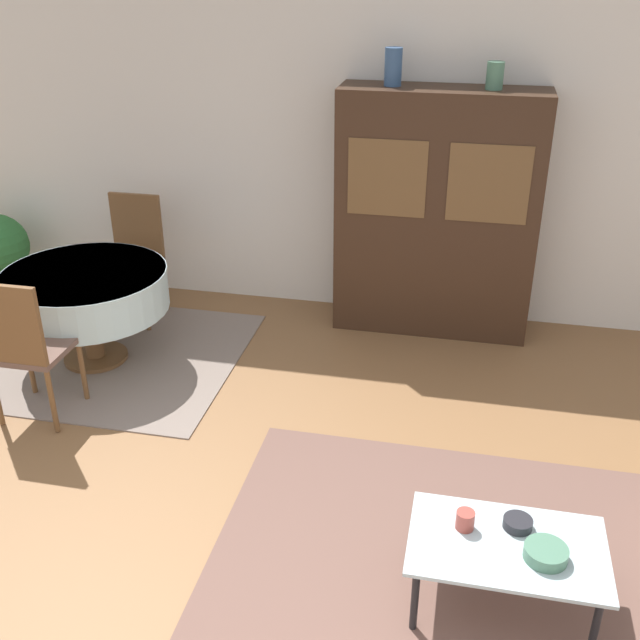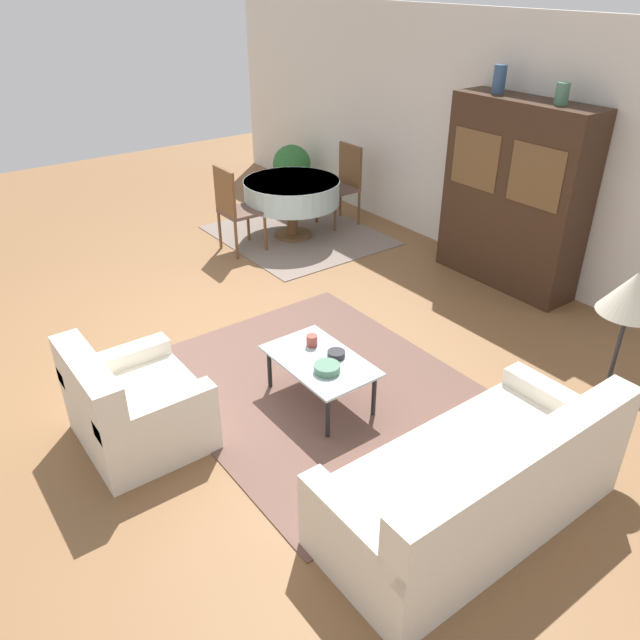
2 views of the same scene
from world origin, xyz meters
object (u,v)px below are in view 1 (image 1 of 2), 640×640
coffee_table (507,551)px  dining_table (86,291)px  bowl (546,553)px  bowl_small (518,523)px  dining_chair_near (24,343)px  display_cabinet (436,215)px  vase_short (495,76)px  dining_chair_far (134,250)px  cup (465,520)px  vase_tall (393,67)px

coffee_table → dining_table: bearing=149.2°
bowl → bowl_small: bowl is taller
coffee_table → dining_chair_near: dining_chair_near is taller
coffee_table → bowl_small: (0.05, 0.12, 0.06)m
coffee_table → bowl: (0.16, -0.06, 0.07)m
bowl_small → display_cabinet: bearing=102.5°
coffee_table → display_cabinet: display_cabinet is taller
display_cabinet → dining_chair_near: (-2.47, -1.96, -0.39)m
dining_table → bowl: size_ratio=6.07×
coffee_table → vase_short: 3.40m
dining_table → coffee_table: bearing=-30.8°
coffee_table → bowl: bearing=-19.0°
dining_chair_far → dining_table: bearing=90.0°
dining_chair_near → dining_chair_far: (0.00, 1.66, 0.00)m
display_cabinet → dining_chair_near: 3.17m
coffee_table → dining_chair_far: dining_chair_far is taller
dining_table → cup: 3.34m
coffee_table → dining_table: dining_table is taller
display_cabinet → bowl: size_ratio=9.76×
display_cabinet → dining_table: bearing=-155.4°
dining_chair_near → vase_tall: 3.22m
display_cabinet → bowl: 3.14m
coffee_table → dining_chair_far: size_ratio=0.88×
display_cabinet → dining_table: (-2.47, -1.13, -0.39)m
dining_chair_far → bowl: dining_chair_far is taller
dining_chair_near → vase_tall: bearing=43.4°
bowl_small → bowl: bearing=-56.7°
display_cabinet → dining_table: display_cabinet is taller
dining_table → cup: dining_table is taller
coffee_table → vase_tall: bearing=108.2°
dining_chair_near → dining_chair_far: 1.66m
vase_tall → bowl: bearing=-69.3°
dining_chair_far → bowl_small: size_ratio=7.41×
dining_chair_far → bowl_small: dining_chair_far is taller
bowl → coffee_table: bearing=161.0°
cup → bowl_small: (0.25, 0.06, -0.02)m
coffee_table → cup: (-0.20, 0.07, 0.09)m
dining_chair_far → cup: size_ratio=11.01×
cup → vase_tall: size_ratio=0.35×
coffee_table → display_cabinet: (-0.58, 2.95, 0.61)m
coffee_table → dining_table: (-3.05, 1.82, 0.23)m
dining_chair_near → bowl: dining_chair_near is taller
bowl → bowl_small: size_ratio=1.43×
display_cabinet → cup: display_cabinet is taller
cup → vase_short: 3.29m
display_cabinet → bowl: (0.74, -3.00, -0.54)m
display_cabinet → dining_chair_far: (-2.47, -0.30, -0.39)m
dining_table → bowl: (3.21, -1.87, -0.16)m
dining_chair_far → cup: bearing=137.8°
dining_chair_near → vase_short: (2.81, 1.96, 1.45)m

